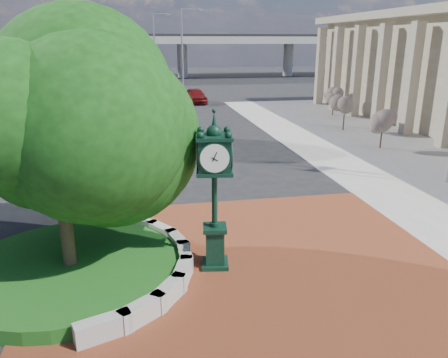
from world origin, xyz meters
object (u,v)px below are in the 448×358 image
post_clock (215,186)px  street_lamp_near (185,55)px  street_lamp_far (156,48)px  parked_car (195,96)px

post_clock → street_lamp_near: 27.23m
street_lamp_near → street_lamp_far: size_ratio=0.94×
parked_car → street_lamp_near: 9.75m
street_lamp_far → post_clock: bearing=-90.4°
street_lamp_far → parked_car: bearing=-66.0°
street_lamp_near → street_lamp_far: street_lamp_far is taller
street_lamp_near → post_clock: bearing=-94.3°
post_clock → street_lamp_far: street_lamp_far is taller
street_lamp_near → street_lamp_far: 16.65m
street_lamp_near → street_lamp_far: bearing=95.9°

